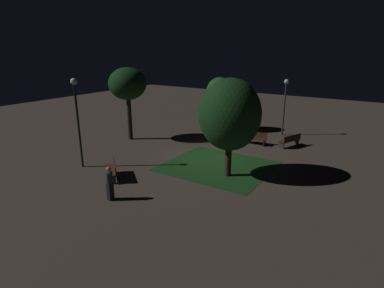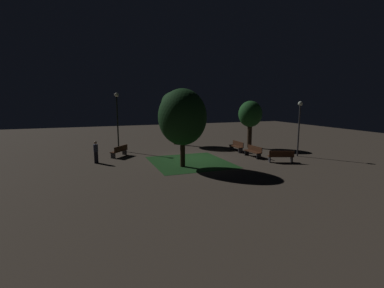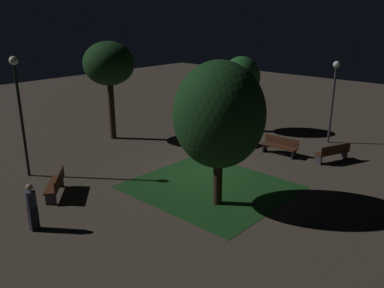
% 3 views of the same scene
% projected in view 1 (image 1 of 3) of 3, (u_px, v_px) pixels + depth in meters
% --- Properties ---
extents(ground_plane, '(60.00, 60.00, 0.00)m').
position_uv_depth(ground_plane, '(208.00, 158.00, 19.97)').
color(ground_plane, '#473D33').
extents(grass_lawn, '(6.01, 5.43, 0.01)m').
position_uv_depth(grass_lawn, '(218.00, 166.00, 18.49)').
color(grass_lawn, '#194219').
rests_on(grass_lawn, ground).
extents(bench_front_right, '(1.82, 0.56, 0.88)m').
position_uv_depth(bench_front_right, '(254.00, 138.00, 22.64)').
color(bench_front_right, '#422314').
rests_on(bench_front_right, ground).
extents(bench_back_row, '(1.80, 0.48, 0.88)m').
position_uv_depth(bench_back_row, '(221.00, 132.00, 24.03)').
color(bench_back_row, '#422314').
rests_on(bench_back_row, ground).
extents(bench_front_left, '(1.69, 1.52, 0.88)m').
position_uv_depth(bench_front_left, '(112.00, 169.00, 16.73)').
color(bench_front_left, '#422314').
rests_on(bench_front_left, ground).
extents(bench_path_side, '(1.11, 1.85, 0.88)m').
position_uv_depth(bench_path_side, '(290.00, 140.00, 22.03)').
color(bench_path_side, '#422314').
rests_on(bench_path_side, ground).
extents(tree_left_canopy, '(3.25, 3.25, 5.27)m').
position_uv_depth(tree_left_canopy, '(230.00, 115.00, 16.17)').
color(tree_left_canopy, '#2D2116').
rests_on(tree_left_canopy, ground).
extents(tree_right_canopy, '(2.75, 2.75, 5.37)m').
position_uv_depth(tree_right_canopy, '(128.00, 84.00, 22.83)').
color(tree_right_canopy, '#2D2116').
rests_on(tree_right_canopy, ground).
extents(tree_back_left, '(2.22, 2.22, 4.43)m').
position_uv_depth(tree_back_left, '(220.00, 93.00, 25.70)').
color(tree_back_left, '#38281C').
rests_on(tree_back_left, ground).
extents(lamp_post_path_center, '(0.36, 0.36, 5.12)m').
position_uv_depth(lamp_post_path_center, '(77.00, 109.00, 17.43)').
color(lamp_post_path_center, black).
rests_on(lamp_post_path_center, ground).
extents(lamp_post_plaza_east, '(0.36, 0.36, 4.41)m').
position_uv_depth(lamp_post_plaza_east, '(285.00, 98.00, 24.25)').
color(lamp_post_plaza_east, '#333338').
rests_on(lamp_post_plaza_east, ground).
extents(pedestrian, '(0.32, 0.32, 1.61)m').
position_uv_depth(pedestrian, '(110.00, 183.00, 14.18)').
color(pedestrian, black).
rests_on(pedestrian, ground).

